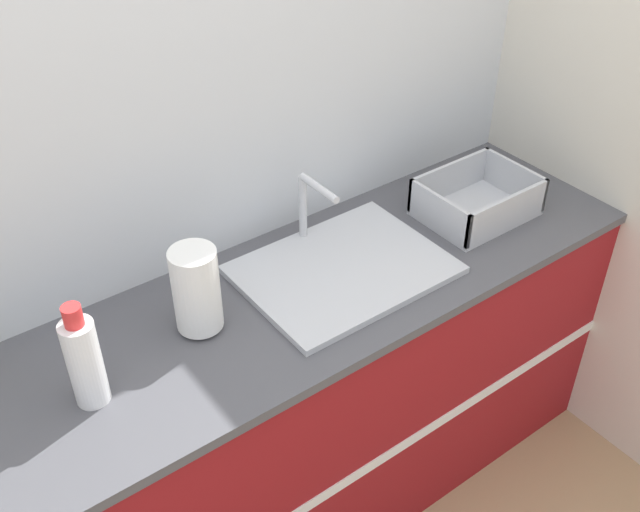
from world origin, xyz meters
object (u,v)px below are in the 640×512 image
sink (342,267)px  paper_towel_roll (196,290)px  dish_rack (476,202)px  bottle_white_spray (84,360)px

sink → paper_towel_roll: size_ratio=2.36×
sink → dish_rack: (0.52, -0.02, 0.03)m
dish_rack → paper_towel_roll: bearing=176.9°
paper_towel_roll → dish_rack: 0.96m
paper_towel_roll → dish_rack: paper_towel_roll is taller
sink → paper_towel_roll: paper_towel_roll is taller
paper_towel_roll → bottle_white_spray: bottle_white_spray is taller
sink → dish_rack: size_ratio=1.66×
bottle_white_spray → dish_rack: bearing=0.8°
sink → paper_towel_roll: bearing=175.6°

